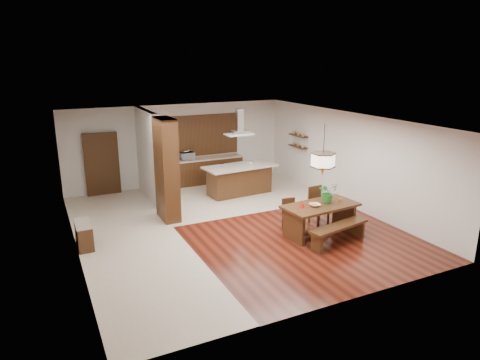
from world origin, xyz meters
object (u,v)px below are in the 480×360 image
dining_bench (339,234)px  kitchen_island (239,179)px  dining_table (320,212)px  fruit_bowl (315,205)px  foliage_plant (328,192)px  hallway_console (84,235)px  range_hood (239,122)px  dining_chair_left (291,215)px  island_cup (251,163)px  microwave (187,156)px  pendant_lantern (324,150)px  dining_chair_right (319,206)px

dining_bench → kitchen_island: kitchen_island is taller
dining_table → kitchen_island: kitchen_island is taller
kitchen_island → fruit_bowl: bearing=-92.0°
dining_bench → foliage_plant: size_ratio=3.24×
fruit_bowl → hallway_console: bearing=161.0°
dining_table → range_hood: range_hood is taller
kitchen_island → dining_table: bearing=-88.9°
dining_table → dining_bench: dining_table is taller
kitchen_island → dining_chair_left: bearing=-96.9°
kitchen_island → island_cup: bearing=-17.5°
foliage_plant → island_cup: bearing=93.8°
kitchen_island → range_hood: (0.00, 0.00, 1.95)m
hallway_console → microwave: bearing=44.6°
fruit_bowl → island_cup: size_ratio=2.36×
range_hood → dining_chair_left: bearing=-92.7°
pendant_lantern → fruit_bowl: bearing=-168.6°
dining_bench → dining_chair_right: (0.37, 1.35, 0.27)m
pendant_lantern → foliage_plant: size_ratio=2.41×
fruit_bowl → kitchen_island: 4.10m
dining_chair_right → dining_table: bearing=-129.5°
pendant_lantern → microwave: size_ratio=2.68×
dining_table → dining_chair_right: size_ratio=1.97×
kitchen_island → microwave: bearing=120.7°
hallway_console → kitchen_island: size_ratio=0.35×
fruit_bowl → kitchen_island: size_ratio=0.11×
fruit_bowl → range_hood: 4.40m
pendant_lantern → fruit_bowl: (-0.22, -0.04, -1.39)m
microwave → kitchen_island: bearing=-63.3°
hallway_console → dining_chair_right: bearing=-11.0°
dining_bench → microwave: 6.77m
pendant_lantern → fruit_bowl: size_ratio=4.87×
pendant_lantern → fruit_bowl: pendant_lantern is taller
pendant_lantern → microwave: pendant_lantern is taller
dining_table → foliage_plant: size_ratio=3.75×
dining_bench → dining_table: bearing=95.1°
pendant_lantern → foliage_plant: 1.19m
range_hood → microwave: bearing=125.0°
foliage_plant → microwave: bearing=108.1°
range_hood → microwave: range_hood is taller
dining_chair_left → island_cup: island_cup is taller
hallway_console → fruit_bowl: (5.42, -1.86, 0.54)m
hallway_console → foliage_plant: (5.90, -1.75, 0.77)m
dining_chair_left → microwave: (-1.07, 5.24, 0.66)m
foliage_plant → fruit_bowl: 0.55m
dining_table → dining_chair_right: dining_chair_right is taller
dining_table → pendant_lantern: pendant_lantern is taller
kitchen_island → pendant_lantern: bearing=-88.9°
dining_bench → hallway_console: bearing=156.1°
hallway_console → range_hood: range_hood is taller
island_cup → microwave: (-1.61, 1.85, 0.04)m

